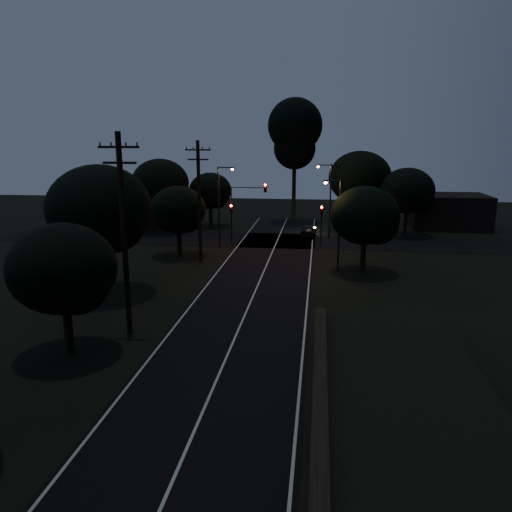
# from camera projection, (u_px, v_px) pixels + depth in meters

# --- Properties ---
(road_surface) EXTENTS (60.00, 70.00, 0.03)m
(road_surface) POSITION_uv_depth(u_px,v_px,m) (267.00, 265.00, 42.85)
(road_surface) COLOR black
(road_surface) RESTS_ON ground
(retaining_wall) EXTENTS (6.93, 26.00, 1.60)m
(retaining_wall) POSITION_uv_depth(u_px,v_px,m) (427.00, 489.00, 14.61)
(retaining_wall) COLOR black
(retaining_wall) RESTS_ON ground
(utility_pole_mid) EXTENTS (2.20, 0.30, 11.00)m
(utility_pole_mid) POSITION_uv_depth(u_px,v_px,m) (124.00, 232.00, 26.72)
(utility_pole_mid) COLOR black
(utility_pole_mid) RESTS_ON ground
(utility_pole_far) EXTENTS (2.20, 0.30, 10.50)m
(utility_pole_far) POSITION_uv_depth(u_px,v_px,m) (199.00, 200.00, 43.19)
(utility_pole_far) COLOR black
(utility_pole_far) RESTS_ON ground
(tree_left_b) EXTENTS (5.24, 5.24, 6.66)m
(tree_left_b) POSITION_uv_depth(u_px,v_px,m) (65.00, 271.00, 24.27)
(tree_left_b) COLOR black
(tree_left_b) RESTS_ON ground
(tree_left_c) EXTENTS (7.10, 7.10, 8.97)m
(tree_left_c) POSITION_uv_depth(u_px,v_px,m) (102.00, 211.00, 33.85)
(tree_left_c) COLOR black
(tree_left_c) RESTS_ON ground
(tree_left_d) EXTENTS (5.10, 5.10, 6.47)m
(tree_left_d) POSITION_uv_depth(u_px,v_px,m) (180.00, 211.00, 45.60)
(tree_left_d) COLOR black
(tree_left_d) RESTS_ON ground
(tree_far_nw) EXTENTS (5.22, 5.22, 6.62)m
(tree_far_nw) POSITION_uv_depth(u_px,v_px,m) (212.00, 192.00, 61.09)
(tree_far_nw) COLOR black
(tree_far_nw) RESTS_ON ground
(tree_far_w) EXTENTS (6.60, 6.60, 8.42)m
(tree_far_w) POSITION_uv_depth(u_px,v_px,m) (162.00, 185.00, 57.54)
(tree_far_w) COLOR black
(tree_far_w) RESTS_ON ground
(tree_far_ne) EXTENTS (7.33, 7.33, 9.28)m
(tree_far_ne) POSITION_uv_depth(u_px,v_px,m) (362.00, 179.00, 58.42)
(tree_far_ne) COLOR black
(tree_far_ne) RESTS_ON ground
(tree_far_e) EXTENTS (5.94, 5.94, 7.54)m
(tree_far_e) POSITION_uv_depth(u_px,v_px,m) (409.00, 192.00, 55.19)
(tree_far_e) COLOR black
(tree_far_e) RESTS_ON ground
(tree_right_a) EXTENTS (5.51, 5.51, 7.00)m
(tree_right_a) POSITION_uv_depth(u_px,v_px,m) (368.00, 217.00, 39.61)
(tree_right_a) COLOR black
(tree_right_a) RESTS_ON ground
(tall_pine) EXTENTS (6.91, 6.91, 15.71)m
(tall_pine) POSITION_uv_depth(u_px,v_px,m) (295.00, 133.00, 63.19)
(tall_pine) COLOR black
(tall_pine) RESTS_ON ground
(building_left) EXTENTS (10.00, 8.00, 4.40)m
(building_left) POSITION_uv_depth(u_px,v_px,m) (131.00, 205.00, 64.98)
(building_left) COLOR black
(building_left) RESTS_ON ground
(building_right) EXTENTS (9.00, 7.00, 4.00)m
(building_right) POSITION_uv_depth(u_px,v_px,m) (448.00, 211.00, 61.04)
(building_right) COLOR black
(building_right) RESTS_ON ground
(signal_left) EXTENTS (0.28, 0.35, 4.10)m
(signal_left) POSITION_uv_depth(u_px,v_px,m) (231.00, 216.00, 51.33)
(signal_left) COLOR black
(signal_left) RESTS_ON ground
(signal_right) EXTENTS (0.28, 0.35, 4.10)m
(signal_right) POSITION_uv_depth(u_px,v_px,m) (321.00, 218.00, 50.20)
(signal_right) COLOR black
(signal_right) RESTS_ON ground
(signal_mast) EXTENTS (3.70, 0.35, 6.25)m
(signal_mast) POSITION_uv_depth(u_px,v_px,m) (248.00, 202.00, 50.78)
(signal_mast) COLOR black
(signal_mast) RESTS_ON ground
(streetlight_a) EXTENTS (1.66, 0.26, 8.00)m
(streetlight_a) POSITION_uv_depth(u_px,v_px,m) (221.00, 201.00, 49.09)
(streetlight_a) COLOR black
(streetlight_a) RESTS_ON ground
(streetlight_b) EXTENTS (1.66, 0.26, 8.00)m
(streetlight_b) POSITION_uv_depth(u_px,v_px,m) (329.00, 196.00, 53.57)
(streetlight_b) COLOR black
(streetlight_b) RESTS_ON ground
(streetlight_c) EXTENTS (1.46, 0.26, 7.50)m
(streetlight_c) POSITION_uv_depth(u_px,v_px,m) (337.00, 219.00, 40.05)
(streetlight_c) COLOR black
(streetlight_c) RESTS_ON ground
(car) EXTENTS (1.81, 4.02, 1.34)m
(car) POSITION_uv_depth(u_px,v_px,m) (308.00, 231.00, 55.30)
(car) COLOR black
(car) RESTS_ON ground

